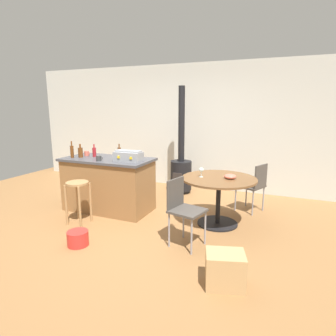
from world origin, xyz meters
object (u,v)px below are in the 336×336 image
folding_chair_near (183,206)px  plastic_bucket (78,238)px  bottle_2 (119,152)px  cardboard_box (225,269)px  wood_stove (181,168)px  serving_bowl (230,176)px  toolbox (128,156)px  dining_table (219,189)px  wine_glass (201,170)px  bottle_3 (80,152)px  kitchen_island (108,184)px  folding_chair_far (254,184)px  wooden_stool (78,193)px  cup_1 (87,153)px  bottle_0 (72,151)px  bottle_1 (94,152)px  cup_0 (99,158)px

folding_chair_near → plastic_bucket: bearing=-155.7°
bottle_2 → cardboard_box: bearing=-35.9°
wood_stove → serving_bowl: (1.28, -1.37, 0.25)m
toolbox → cardboard_box: 2.46m
dining_table → wine_glass: size_ratio=7.85×
dining_table → bottle_3: size_ratio=4.80×
kitchen_island → toolbox: 0.73m
kitchen_island → toolbox: toolbox is taller
folding_chair_far → bottle_3: bottle_3 is taller
dining_table → bottle_2: size_ratio=4.83×
wooden_stool → folding_chair_near: folding_chair_near is taller
dining_table → cup_1: cup_1 is taller
kitchen_island → plastic_bucket: kitchen_island is taller
folding_chair_far → plastic_bucket: folding_chair_far is taller
kitchen_island → folding_chair_near: bearing=-24.1°
wooden_stool → cardboard_box: bearing=-16.6°
toolbox → wine_glass: size_ratio=3.15×
folding_chair_near → bottle_0: 2.37m
bottle_3 → bottle_1: bearing=39.3°
wine_glass → plastic_bucket: bearing=-133.1°
folding_chair_near → cup_1: bearing=159.1°
bottle_0 → bottle_3: (0.11, 0.08, -0.02)m
kitchen_island → toolbox: size_ratio=3.43×
kitchen_island → wine_glass: 1.71m
folding_chair_far → serving_bowl: bearing=-109.3°
cup_0 → cup_1: (-0.50, 0.33, -0.00)m
cup_1 → bottle_1: bearing=-9.3°
toolbox → serving_bowl: 1.64m
kitchen_island → serving_bowl: size_ratio=8.60×
wine_glass → serving_bowl: 0.44m
serving_bowl → cup_1: bearing=-179.5°
bottle_3 → serving_bowl: bearing=4.5°
wooden_stool → bottle_1: size_ratio=2.99×
bottle_0 → cardboard_box: bearing=-22.9°
toolbox → folding_chair_far: bearing=27.1°
serving_bowl → cardboard_box: 1.67m
cardboard_box → dining_table: bearing=105.9°
dining_table → plastic_bucket: (-1.53, -1.40, -0.47)m
bottle_3 → bottle_0: bearing=-145.0°
bottle_1 → cup_0: 0.43m
folding_chair_far → plastic_bucket: 2.96m
wooden_stool → serving_bowl: (2.17, 0.81, 0.29)m
cup_0 → plastic_bucket: cup_0 is taller
toolbox → wine_glass: bearing=6.4°
cup_0 → serving_bowl: bearing=9.6°
dining_table → serving_bowl: 0.26m
folding_chair_far → cup_1: bearing=-164.4°
folding_chair_far → cup_0: cup_0 is taller
folding_chair_far → serving_bowl: (-0.27, -0.77, 0.28)m
dining_table → bottle_3: (-2.41, -0.19, 0.44)m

